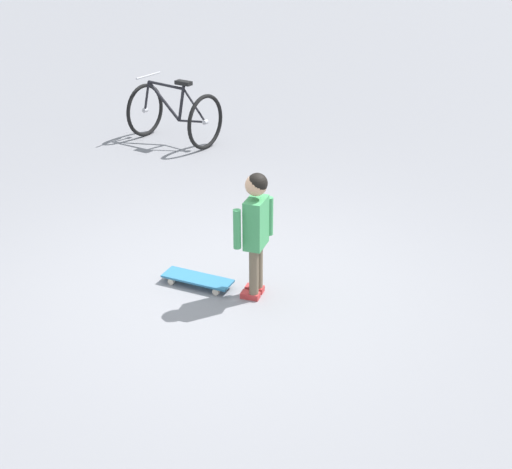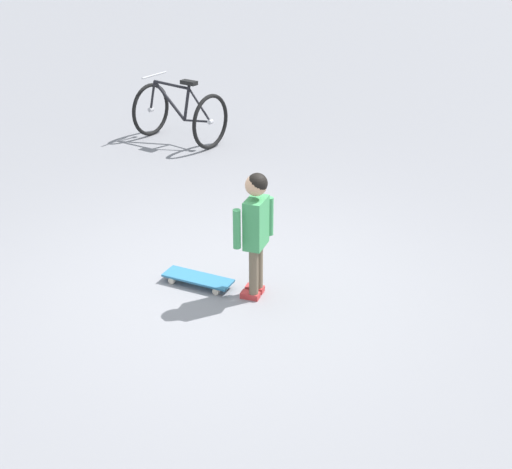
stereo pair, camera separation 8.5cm
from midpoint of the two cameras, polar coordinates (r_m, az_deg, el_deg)
The scene contains 4 objects.
ground_plane at distance 5.86m, azimuth -2.29°, elevation -4.19°, with size 50.00×50.00×0.00m, color gray.
child_person at distance 5.41m, azimuth 0.43°, elevation 1.02°, with size 0.27×0.40×1.06m.
skateboard at distance 5.86m, azimuth -4.34°, elevation -3.61°, with size 0.61×0.49×0.07m.
bicycle_near at distance 9.36m, azimuth -5.99°, elevation 9.77°, with size 1.27×1.09×0.85m.
Camera 2 is at (-4.50, 2.39, 2.91)m, focal length 49.04 mm.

